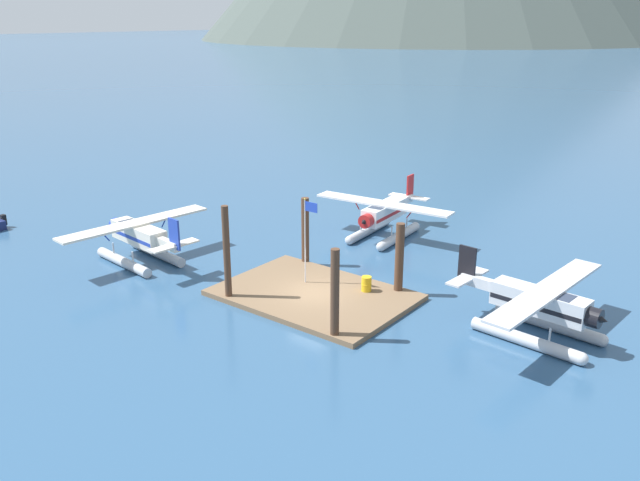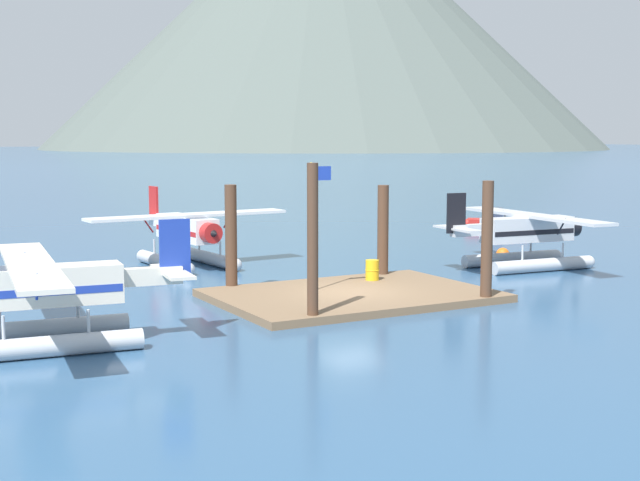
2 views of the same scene
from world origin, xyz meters
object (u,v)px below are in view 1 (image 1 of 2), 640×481
fuel_drum (366,284)px  mooring_buoy (566,317)px  flagpole (307,230)px  seaplane_white_bow_left (384,217)px  seaplane_silver_stbd_fwd (539,309)px  seaplane_cream_port_aft (139,239)px

fuel_drum → mooring_buoy: (10.30, 3.50, -0.39)m
flagpole → seaplane_white_bow_left: flagpole is taller
fuel_drum → seaplane_silver_stbd_fwd: size_ratio=0.08×
fuel_drum → seaplane_white_bow_left: seaplane_white_bow_left is taller
flagpole → seaplane_white_bow_left: (-1.45, 10.69, -2.00)m
flagpole → seaplane_cream_port_aft: 12.00m
fuel_drum → seaplane_cream_port_aft: 15.50m
fuel_drum → seaplane_cream_port_aft: (-14.81, -4.50, 0.84)m
seaplane_silver_stbd_fwd → seaplane_white_bow_left: same height
flagpole → fuel_drum: size_ratio=5.88×
fuel_drum → seaplane_cream_port_aft: bearing=-163.1°
fuel_drum → seaplane_white_bow_left: bearing=117.2°
fuel_drum → mooring_buoy: bearing=18.8°
mooring_buoy → seaplane_cream_port_aft: (-25.11, -8.00, 1.23)m
fuel_drum → mooring_buoy: size_ratio=1.26×
flagpole → seaplane_silver_stbd_fwd: size_ratio=0.49×
seaplane_white_bow_left → seaplane_silver_stbd_fwd: bearing=-30.6°
seaplane_cream_port_aft → mooring_buoy: bearing=17.7°
flagpole → seaplane_cream_port_aft: flagpole is taller
seaplane_white_bow_left → flagpole: bearing=-82.3°
mooring_buoy → seaplane_cream_port_aft: seaplane_cream_port_aft is taller
mooring_buoy → seaplane_cream_port_aft: 26.38m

